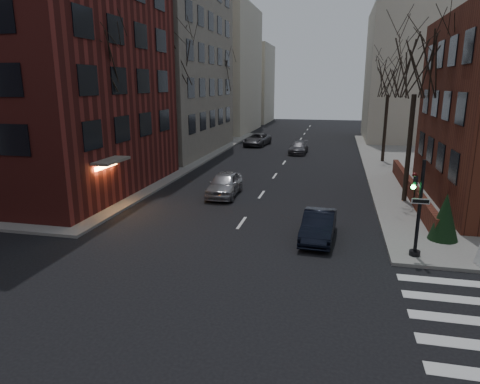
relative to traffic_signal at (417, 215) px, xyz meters
The scene contains 21 objects.
ground 12.15m from the traffic_signal, 131.43° to the right, with size 160.00×160.00×0.00m, color black.
sidewalk_far_left 42.53m from the traffic_signal, 150.37° to the left, with size 44.00×44.00×0.15m, color gray.
building_left_brick 25.61m from the traffic_signal, 162.24° to the left, with size 15.00×15.00×18.00m, color maroon.
building_left_tan 37.33m from the traffic_signal, 134.92° to the left, with size 18.00×18.00×28.00m, color gray.
low_wall_right 10.18m from the traffic_signal, 82.24° to the left, with size 0.35×16.00×1.00m, color #5B271A.
building_distant_la 51.89m from the traffic_signal, 116.50° to the left, with size 14.00×16.00×18.00m, color beige.
building_distant_ra 42.05m from the traffic_signal, 80.23° to the left, with size 14.00×14.00×16.00m, color beige.
building_distant_lb 66.59m from the traffic_signal, 108.38° to the left, with size 10.00×12.00×14.00m, color beige.
traffic_signal is the anchor object (origin of this frame).
tree_left_a 18.66m from the traffic_signal, 163.35° to the left, with size 4.18×4.18×10.26m.
tree_left_b 24.87m from the traffic_signal, 134.54° to the left, with size 4.40×4.40×10.80m.
tree_left_c 35.76m from the traffic_signal, 118.36° to the left, with size 3.96×3.96×9.72m.
tree_right_a 10.92m from the traffic_signal, 84.53° to the left, with size 3.96×3.96×9.72m.
tree_right_b 23.71m from the traffic_signal, 87.85° to the left, with size 3.74×3.74×9.18m.
streetlamp_near 20.86m from the traffic_signal, 141.13° to the left, with size 0.36×0.36×6.28m.
streetlamp_far 36.81m from the traffic_signal, 116.06° to the left, with size 0.36×0.36×6.28m.
parked_sedan 4.37m from the traffic_signal, 160.17° to the left, with size 1.40×4.02×1.32m, color black.
car_lane_silver 13.21m from the traffic_signal, 141.05° to the left, with size 1.79×4.46×1.52m, color #A8A8AD.
car_lane_gray 27.59m from the traffic_signal, 105.01° to the left, with size 1.72×4.23×1.23m, color #45444A.
car_lane_far 33.91m from the traffic_signal, 111.53° to the left, with size 2.33×5.05×1.40m, color #444349.
evergreen_shrub 2.85m from the traffic_signal, 54.50° to the left, with size 1.30×1.30×2.17m, color black.
Camera 1 is at (4.60, -8.67, 7.03)m, focal length 32.00 mm.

